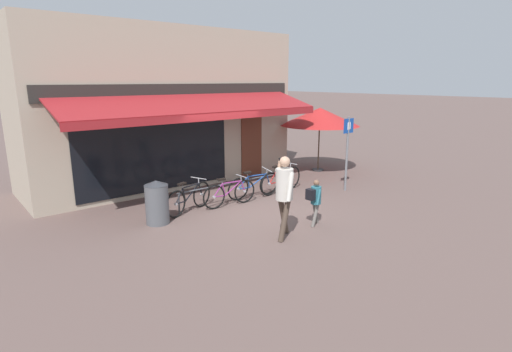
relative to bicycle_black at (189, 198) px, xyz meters
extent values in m
plane|color=brown|center=(1.40, -0.89, -0.38)|extent=(160.00, 160.00, 0.00)
cube|color=tan|center=(1.11, 3.53, 2.11)|extent=(8.79, 3.00, 4.98)
cube|color=black|center=(0.14, 2.02, 0.87)|extent=(4.83, 0.04, 2.20)
cube|color=#5B2D1E|center=(3.75, 2.02, 0.67)|extent=(0.90, 0.04, 2.10)
cube|color=#282623|center=(1.11, 2.01, 2.67)|extent=(8.35, 0.06, 0.44)
cube|color=maroon|center=(1.11, 1.20, 2.35)|extent=(7.91, 1.69, 0.50)
cube|color=maroon|center=(1.11, 0.36, 2.02)|extent=(7.91, 0.03, 0.20)
cylinder|color=#47494F|center=(1.59, 0.04, 0.17)|extent=(3.85, 0.04, 0.04)
cylinder|color=#47494F|center=(-0.29, 0.04, -0.11)|extent=(0.04, 0.04, 0.55)
cylinder|color=#47494F|center=(3.47, 0.04, -0.11)|extent=(0.04, 0.04, 0.55)
torus|color=black|center=(0.49, 0.18, -0.03)|extent=(0.69, 0.28, 0.71)
cylinder|color=#9E9EA3|center=(0.49, 0.18, -0.03)|extent=(0.09, 0.08, 0.07)
torus|color=black|center=(-0.48, -0.17, -0.03)|extent=(0.69, 0.28, 0.71)
cylinder|color=#9E9EA3|center=(-0.48, -0.17, -0.03)|extent=(0.09, 0.08, 0.07)
cylinder|color=black|center=(0.12, 0.04, 0.13)|extent=(0.56, 0.23, 0.38)
cylinder|color=black|center=(0.09, 0.03, 0.32)|extent=(0.61, 0.25, 0.05)
cylinder|color=black|center=(-0.18, -0.06, 0.14)|extent=(0.12, 0.07, 0.38)
cylinder|color=black|center=(-0.31, -0.11, -0.04)|extent=(0.36, 0.15, 0.05)
cylinder|color=black|center=(-0.35, -0.13, 0.15)|extent=(0.31, 0.14, 0.37)
cylinder|color=black|center=(0.44, 0.16, 0.14)|extent=(0.15, 0.08, 0.35)
cylinder|color=#9E9EA3|center=(-0.23, -0.08, 0.37)|extent=(0.06, 0.04, 0.11)
cube|color=black|center=(-0.24, -0.09, 0.44)|extent=(0.26, 0.17, 0.05)
cylinder|color=#9E9EA3|center=(0.39, 0.14, 0.38)|extent=(0.03, 0.03, 0.14)
cylinder|color=#9E9EA3|center=(0.39, 0.14, 0.45)|extent=(0.20, 0.50, 0.03)
torus|color=black|center=(1.62, -0.29, -0.05)|extent=(0.68, 0.10, 0.68)
cylinder|color=#9E9EA3|center=(1.62, -0.29, -0.05)|extent=(0.07, 0.07, 0.07)
torus|color=black|center=(0.64, -0.21, -0.05)|extent=(0.68, 0.10, 0.68)
cylinder|color=#9E9EA3|center=(0.64, -0.21, -0.05)|extent=(0.07, 0.07, 0.07)
cylinder|color=#892D7A|center=(1.24, -0.26, 0.10)|extent=(0.55, 0.07, 0.36)
cylinder|color=#892D7A|center=(1.21, -0.25, 0.28)|extent=(0.61, 0.08, 0.05)
cylinder|color=#892D7A|center=(0.94, -0.23, 0.11)|extent=(0.11, 0.05, 0.36)
cylinder|color=#892D7A|center=(0.81, -0.22, -0.05)|extent=(0.35, 0.06, 0.05)
cylinder|color=#892D7A|center=(0.77, -0.22, 0.12)|extent=(0.30, 0.05, 0.35)
cylinder|color=#892D7A|center=(1.56, -0.28, 0.11)|extent=(0.14, 0.05, 0.33)
cylinder|color=#9E9EA3|center=(0.89, -0.23, 0.33)|extent=(0.06, 0.03, 0.11)
cube|color=black|center=(0.88, -0.22, 0.40)|extent=(0.25, 0.12, 0.05)
cylinder|color=#9E9EA3|center=(1.51, -0.27, 0.34)|extent=(0.03, 0.03, 0.14)
cylinder|color=#9E9EA3|center=(1.51, -0.27, 0.41)|extent=(0.06, 0.52, 0.03)
torus|color=black|center=(2.70, -0.11, -0.04)|extent=(0.70, 0.20, 0.70)
cylinder|color=#9E9EA3|center=(2.70, -0.11, -0.04)|extent=(0.08, 0.07, 0.08)
torus|color=black|center=(1.61, -0.01, -0.04)|extent=(0.70, 0.20, 0.70)
cylinder|color=#9E9EA3|center=(1.61, -0.01, -0.04)|extent=(0.08, 0.07, 0.08)
cylinder|color=#1E4793|center=(2.29, -0.09, 0.11)|extent=(0.61, 0.13, 0.37)
cylinder|color=#1E4793|center=(2.24, -0.11, 0.29)|extent=(0.68, 0.09, 0.05)
cylinder|color=#1E4793|center=(1.95, -0.06, 0.12)|extent=(0.13, 0.08, 0.36)
cylinder|color=#1E4793|center=(1.80, -0.02, -0.05)|extent=(0.39, 0.07, 0.05)
cylinder|color=#1E4793|center=(1.76, -0.04, 0.13)|extent=(0.33, 0.11, 0.36)
cylinder|color=#1E4793|center=(2.64, -0.12, 0.12)|extent=(0.16, 0.07, 0.34)
cylinder|color=#9E9EA3|center=(1.89, -0.08, 0.35)|extent=(0.06, 0.04, 0.11)
cube|color=black|center=(1.87, -0.09, 0.42)|extent=(0.25, 0.13, 0.06)
cylinder|color=#9E9EA3|center=(2.58, -0.15, 0.35)|extent=(0.03, 0.05, 0.14)
cylinder|color=#9E9EA3|center=(2.58, -0.16, 0.42)|extent=(0.07, 0.52, 0.09)
torus|color=black|center=(3.70, -0.09, -0.02)|extent=(0.74, 0.15, 0.74)
cylinder|color=#9E9EA3|center=(3.70, -0.09, -0.02)|extent=(0.08, 0.07, 0.07)
torus|color=black|center=(2.62, -0.21, -0.02)|extent=(0.74, 0.15, 0.74)
cylinder|color=#9E9EA3|center=(2.62, -0.21, -0.02)|extent=(0.08, 0.07, 0.07)
cylinder|color=#B21E1E|center=(3.29, -0.14, 0.15)|extent=(0.61, 0.09, 0.39)
cylinder|color=#B21E1E|center=(3.25, -0.15, 0.34)|extent=(0.67, 0.11, 0.05)
cylinder|color=#B21E1E|center=(2.96, -0.18, 0.16)|extent=(0.12, 0.06, 0.39)
cylinder|color=#B21E1E|center=(2.81, -0.19, -0.02)|extent=(0.38, 0.08, 0.05)
cylinder|color=#B21E1E|center=(2.77, -0.20, 0.17)|extent=(0.33, 0.06, 0.39)
cylinder|color=#B21E1E|center=(3.64, -0.10, 0.16)|extent=(0.16, 0.06, 0.36)
cylinder|color=#9E9EA3|center=(2.91, -0.20, 0.40)|extent=(0.06, 0.03, 0.11)
cube|color=black|center=(2.89, -0.20, 0.47)|extent=(0.25, 0.13, 0.05)
cylinder|color=#9E9EA3|center=(3.59, -0.12, 0.40)|extent=(0.03, 0.03, 0.14)
cylinder|color=#9E9EA3|center=(3.59, -0.12, 0.47)|extent=(0.08, 0.52, 0.04)
cylinder|color=#47382D|center=(0.82, -2.71, 0.05)|extent=(0.39, 0.19, 0.90)
cylinder|color=#47382D|center=(0.61, -2.96, 0.05)|extent=(0.39, 0.19, 0.90)
cylinder|color=beige|center=(0.71, -2.84, 0.83)|extent=(0.44, 0.44, 0.69)
sphere|color=tan|center=(0.71, -2.84, 1.32)|extent=(0.23, 0.23, 0.23)
cylinder|color=beige|center=(0.65, -3.07, 0.83)|extent=(0.31, 0.22, 0.61)
cylinder|color=beige|center=(0.73, -2.61, 0.99)|extent=(0.23, 0.23, 0.31)
cylinder|color=tan|center=(0.76, -2.61, 1.08)|extent=(0.13, 0.21, 0.46)
cube|color=black|center=(0.75, -2.66, 1.30)|extent=(0.03, 0.07, 0.14)
cylinder|color=slate|center=(1.91, -2.70, -0.12)|extent=(0.23, 0.08, 0.55)
cylinder|color=slate|center=(1.75, -2.83, -0.12)|extent=(0.23, 0.08, 0.55)
cylinder|color=#286675|center=(1.83, -2.76, 0.36)|extent=(0.25, 0.25, 0.42)
sphere|color=brown|center=(1.83, -2.76, 0.66)|extent=(0.14, 0.14, 0.14)
cylinder|color=#286675|center=(1.76, -2.90, 0.36)|extent=(0.20, 0.11, 0.38)
cylinder|color=#286675|center=(1.89, -2.63, 0.36)|extent=(0.20, 0.11, 0.38)
cube|color=black|center=(1.64, -2.76, 0.41)|extent=(0.14, 0.21, 0.25)
cylinder|color=#515459|center=(-1.03, -0.26, 0.10)|extent=(0.56, 0.56, 0.96)
cone|color=#33353A|center=(-1.03, -0.26, 0.64)|extent=(0.57, 0.57, 0.11)
cylinder|color=slate|center=(4.85, -1.29, 0.77)|extent=(0.07, 0.07, 2.32)
cube|color=#14429E|center=(4.85, -1.30, 1.65)|extent=(0.44, 0.02, 0.44)
cube|color=white|center=(4.85, -1.32, 1.65)|extent=(0.14, 0.01, 0.22)
cylinder|color=#4C3D2D|center=(6.33, 1.15, 0.79)|extent=(0.05, 0.05, 2.34)
cone|color=red|center=(6.33, 1.15, 1.68)|extent=(2.94, 2.94, 0.66)
cylinder|color=#262628|center=(6.33, 1.15, -0.35)|extent=(0.44, 0.44, 0.06)
camera|label=1|loc=(-5.05, -8.82, 3.02)|focal=28.00mm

